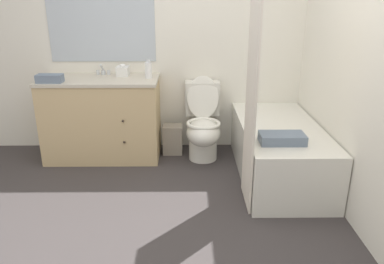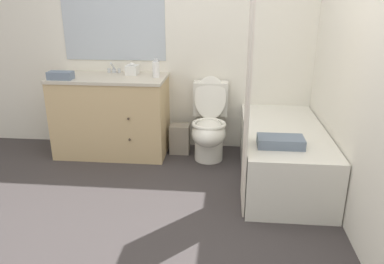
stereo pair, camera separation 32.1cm
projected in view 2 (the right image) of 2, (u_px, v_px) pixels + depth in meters
The scene contains 13 objects.
ground_plane at pixel (160, 233), 2.68m from camera, with size 14.00×14.00×0.00m, color #383333.
wall_back at pixel (185, 31), 3.87m from camera, with size 8.00×0.06×2.50m.
wall_right at pixel (345, 43), 2.92m from camera, with size 0.05×2.70×2.50m.
vanity_cabinet at pixel (112, 115), 3.93m from camera, with size 1.16×0.60×0.83m.
sink_faucet at pixel (114, 70), 3.94m from camera, with size 0.14×0.12×0.12m.
toilet at pixel (209, 126), 3.82m from camera, with size 0.36×0.64×0.83m.
bathtub at pixel (282, 154), 3.40m from camera, with size 0.71×1.50×0.49m.
shower_curtain at pixel (248, 87), 2.73m from camera, with size 0.01×0.43×1.94m.
wastebasket at pixel (180, 139), 4.01m from camera, with size 0.20×0.17×0.31m.
tissue_box at pixel (132, 70), 3.86m from camera, with size 0.12×0.15×0.12m.
soap_dispenser at pixel (156, 69), 3.71m from camera, with size 0.07×0.07×0.19m.
hand_towel_folded at pixel (61, 75), 3.64m from camera, with size 0.24×0.12×0.08m.
bath_towel_folded at pixel (281, 142), 2.91m from camera, with size 0.36×0.19×0.08m.
Camera 2 is at (0.45, -2.23, 1.60)m, focal length 35.00 mm.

